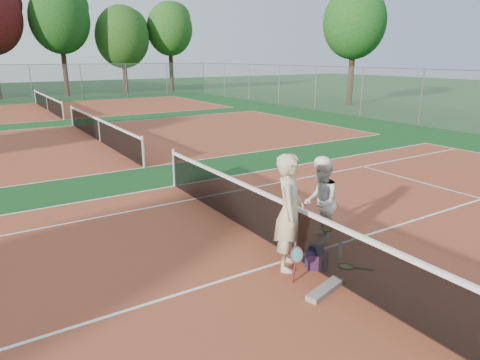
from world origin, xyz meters
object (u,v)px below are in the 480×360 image
at_px(player_a, 289,212).
at_px(player_b, 320,202).
at_px(racket_red, 296,264).
at_px(racket_spare, 346,267).
at_px(racket_black_held, 327,235).
at_px(sports_bag_purple, 318,261).
at_px(net_main, 296,233).
at_px(water_bottle, 340,252).
at_px(sports_bag_navy, 315,256).

bearing_deg(player_a, player_b, -25.77).
bearing_deg(racket_red, racket_spare, -34.58).
bearing_deg(player_b, racket_spare, 29.72).
relative_size(racket_black_held, sports_bag_purple, 1.52).
bearing_deg(net_main, water_bottle, -36.60).
relative_size(player_b, sports_bag_navy, 4.42).
xyz_separation_m(racket_spare, sports_bag_navy, (-0.39, 0.40, 0.14)).
bearing_deg(sports_bag_purple, player_a, 139.79).
distance_m(player_a, water_bottle, 1.38).
bearing_deg(racket_black_held, sports_bag_purple, -17.17).
distance_m(player_b, racket_spare, 1.41).
relative_size(racket_red, sports_bag_purple, 1.67).
bearing_deg(player_b, player_a, -21.44).
bearing_deg(racket_red, sports_bag_navy, -5.44).
xyz_separation_m(player_a, water_bottle, (1.01, -0.29, -0.89)).
bearing_deg(water_bottle, sports_bag_purple, -174.98).
bearing_deg(racket_red, water_bottle, -19.51).
bearing_deg(water_bottle, racket_red, -173.21).
distance_m(racket_spare, sports_bag_purple, 0.54).
relative_size(player_a, racket_red, 3.57).
height_order(player_b, sports_bag_purple, player_b).
xyz_separation_m(racket_black_held, sports_bag_purple, (-0.75, -0.58, -0.12)).
xyz_separation_m(player_b, racket_spare, (-0.32, -1.08, -0.85)).
height_order(net_main, player_b, player_b).
bearing_deg(player_b, water_bottle, 33.28).
bearing_deg(player_b, racket_black_held, 40.19).
bearing_deg(racket_spare, player_b, -56.25).
xyz_separation_m(player_b, sports_bag_purple, (-0.78, -0.84, -0.72)).
distance_m(player_a, racket_spare, 1.47).
bearing_deg(sports_bag_purple, player_b, 47.09).
distance_m(net_main, sports_bag_navy, 0.54).
relative_size(player_a, player_b, 1.20).
xyz_separation_m(racket_red, water_bottle, (1.18, 0.14, -0.14)).
bearing_deg(sports_bag_navy, racket_red, -159.14).
bearing_deg(racket_spare, racket_red, 41.81).
relative_size(racket_spare, sports_bag_purple, 1.71).
bearing_deg(sports_bag_navy, water_bottle, -11.22).
distance_m(player_b, sports_bag_navy, 1.21).
bearing_deg(sports_bag_purple, racket_red, -171.38).
xyz_separation_m(racket_red, racket_spare, (1.04, -0.15, -0.28)).
xyz_separation_m(player_a, racket_red, (-0.17, -0.43, -0.75)).
distance_m(racket_red, racket_spare, 1.09).
bearing_deg(net_main, racket_black_held, 2.53).
relative_size(player_b, racket_red, 2.97).
height_order(net_main, water_bottle, net_main).
bearing_deg(racket_spare, player_a, 16.27).
xyz_separation_m(racket_red, sports_bag_purple, (0.58, 0.09, -0.15)).
height_order(sports_bag_purple, water_bottle, water_bottle).
relative_size(player_b, water_bottle, 5.78).
relative_size(player_a, sports_bag_purple, 5.96).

